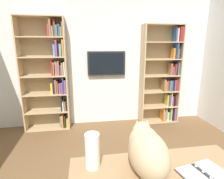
# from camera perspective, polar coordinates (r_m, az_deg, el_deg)

# --- Properties ---
(wall_back) EXTENTS (4.52, 0.06, 2.70)m
(wall_back) POSITION_cam_1_polar(r_m,az_deg,el_deg) (3.77, -2.51, 9.42)
(wall_back) COLOR silver
(wall_back) RESTS_ON ground
(bookshelf_left) EXTENTS (0.81, 0.28, 2.04)m
(bookshelf_left) POSITION_cam_1_polar(r_m,az_deg,el_deg) (4.00, 16.07, 3.48)
(bookshelf_left) COLOR tan
(bookshelf_left) RESTS_ON ground
(bookshelf_right) EXTENTS (0.85, 0.28, 2.14)m
(bookshelf_right) POSITION_cam_1_polar(r_m,az_deg,el_deg) (3.67, -18.85, 4.50)
(bookshelf_right) COLOR tan
(bookshelf_right) RESTS_ON ground
(wall_mounted_tv) EXTENTS (0.76, 0.07, 0.48)m
(wall_mounted_tv) POSITION_cam_1_polar(r_m,az_deg,el_deg) (3.70, -1.76, 8.20)
(wall_mounted_tv) COLOR black
(cat) EXTENTS (0.27, 0.57, 0.35)m
(cat) POSITION_cam_1_polar(r_m,az_deg,el_deg) (1.40, 10.80, -17.91)
(cat) COLOR #D1B284
(cat) RESTS_ON desk
(open_binder) EXTENTS (0.37, 0.29, 0.02)m
(open_binder) POSITION_cam_1_polar(r_m,az_deg,el_deg) (1.57, 26.65, -22.36)
(open_binder) COLOR #26262B
(open_binder) RESTS_ON desk
(paper_towel_roll) EXTENTS (0.11, 0.11, 0.27)m
(paper_towel_roll) POSITION_cam_1_polar(r_m,az_deg,el_deg) (1.43, -6.17, -18.57)
(paper_towel_roll) COLOR white
(paper_towel_roll) RESTS_ON desk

